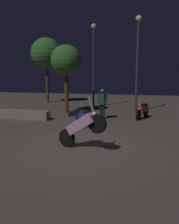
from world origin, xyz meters
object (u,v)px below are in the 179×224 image
object	(u,v)px
motorcycle_red_parked_right	(142,110)
motorcycle_pink_foreground	(81,126)
streetlamp_near	(94,56)
streetlamp_far	(138,53)
person_bystander_far	(102,101)
motorcycle_blue_parked_left	(86,118)

from	to	relation	value
motorcycle_red_parked_right	motorcycle_pink_foreground	bearing A→B (deg)	1.69
streetlamp_near	streetlamp_far	world-z (taller)	streetlamp_near
motorcycle_pink_foreground	streetlamp_near	world-z (taller)	streetlamp_near
motorcycle_pink_foreground	streetlamp_far	bearing A→B (deg)	97.34
person_bystander_far	streetlamp_far	distance (m)	4.10
motorcycle_blue_parked_left	motorcycle_red_parked_right	size ratio (longest dim) A/B	0.80
motorcycle_blue_parked_left	person_bystander_far	xyz separation A→B (m)	(0.31, 2.09, 0.49)
motorcycle_blue_parked_left	motorcycle_red_parked_right	world-z (taller)	same
person_bystander_far	streetlamp_near	size ratio (longest dim) A/B	0.27
streetlamp_far	motorcycle_red_parked_right	bearing A→B (deg)	-77.93
motorcycle_blue_parked_left	motorcycle_red_parked_right	distance (m)	3.61
motorcycle_blue_parked_left	motorcycle_pink_foreground	bearing A→B (deg)	145.31
motorcycle_red_parked_right	streetlamp_far	size ratio (longest dim) A/B	0.28
motorcycle_red_parked_right	streetlamp_far	world-z (taller)	streetlamp_far
motorcycle_blue_parked_left	streetlamp_far	bearing A→B (deg)	-68.61
person_bystander_far	streetlamp_far	xyz separation A→B (m)	(1.59, 2.72, 2.63)
motorcycle_pink_foreground	streetlamp_near	distance (m)	9.56
motorcycle_red_parked_right	streetlamp_near	distance (m)	5.79
streetlamp_far	person_bystander_far	bearing A→B (deg)	-120.31
motorcycle_red_parked_right	streetlamp_far	distance (m)	3.76
person_bystander_far	motorcycle_pink_foreground	bearing A→B (deg)	-156.10
motorcycle_blue_parked_left	streetlamp_near	distance (m)	7.02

